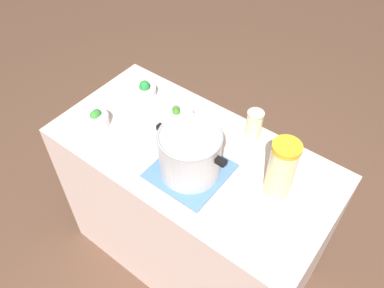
# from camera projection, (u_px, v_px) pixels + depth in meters

# --- Properties ---
(ground_plane) EXTENTS (8.00, 8.00, 0.00)m
(ground_plane) POSITION_uv_depth(u_px,v_px,m) (192.00, 253.00, 2.33)
(ground_plane) COLOR brown
(counter_slab) EXTENTS (1.25, 0.63, 0.90)m
(counter_slab) POSITION_uv_depth(u_px,v_px,m) (192.00, 211.00, 2.00)
(counter_slab) COLOR beige
(counter_slab) RESTS_ON ground_plane
(dish_cloth) EXTENTS (0.29, 0.29, 0.01)m
(dish_cloth) POSITION_uv_depth(u_px,v_px,m) (190.00, 171.00, 1.59)
(dish_cloth) COLOR #4E79B0
(dish_cloth) RESTS_ON counter_slab
(cooking_pot) EXTENTS (0.32, 0.25, 0.20)m
(cooking_pot) POSITION_uv_depth(u_px,v_px,m) (190.00, 153.00, 1.51)
(cooking_pot) COLOR #B7B7BC
(cooking_pot) RESTS_ON dish_cloth
(lemonade_pitcher) EXTENTS (0.11, 0.11, 0.26)m
(lemonade_pitcher) POSITION_uv_depth(u_px,v_px,m) (281.00, 169.00, 1.44)
(lemonade_pitcher) COLOR beige
(lemonade_pitcher) RESTS_ON counter_slab
(mason_jar) EXTENTS (0.07, 0.07, 0.14)m
(mason_jar) POSITION_uv_depth(u_px,v_px,m) (254.00, 124.00, 1.68)
(mason_jar) COLOR beige
(mason_jar) RESTS_ON counter_slab
(broccoli_bowl_front) EXTENTS (0.12, 0.12, 0.07)m
(broccoli_bowl_front) POSITION_uv_depth(u_px,v_px,m) (179.00, 115.00, 1.78)
(broccoli_bowl_front) COLOR silver
(broccoli_bowl_front) RESTS_ON counter_slab
(broccoli_bowl_center) EXTENTS (0.12, 0.12, 0.08)m
(broccoli_bowl_center) POSITION_uv_depth(u_px,v_px,m) (96.00, 119.00, 1.76)
(broccoli_bowl_center) COLOR silver
(broccoli_bowl_center) RESTS_ON counter_slab
(broccoli_bowl_back) EXTENTS (0.11, 0.11, 0.08)m
(broccoli_bowl_back) POSITION_uv_depth(u_px,v_px,m) (144.00, 90.00, 1.90)
(broccoli_bowl_back) COLOR silver
(broccoli_bowl_back) RESTS_ON counter_slab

